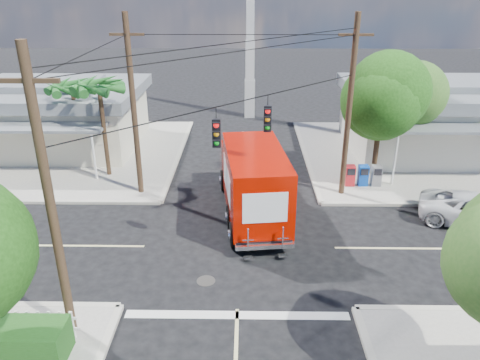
{
  "coord_description": "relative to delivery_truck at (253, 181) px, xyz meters",
  "views": [
    {
      "loc": [
        0.29,
        -16.83,
        10.37
      ],
      "look_at": [
        0.0,
        2.0,
        2.2
      ],
      "focal_mm": 35.0,
      "sensor_mm": 36.0,
      "label": 1
    }
  ],
  "objects": [
    {
      "name": "sidewalk_nw",
      "position": [
        -11.46,
        7.94,
        -1.69
      ],
      "size": [
        14.12,
        14.12,
        0.14
      ],
      "color": "gray",
      "rests_on": "ground"
    },
    {
      "name": "palm_nw_back",
      "position": [
        -10.08,
        6.06,
        2.91
      ],
      "size": [
        3.01,
        3.08,
        5.19
      ],
      "color": "#422D1C",
      "rests_on": "sidewalk_nw"
    },
    {
      "name": "building_nw",
      "position": [
        -12.58,
        9.53,
        0.46
      ],
      "size": [
        10.8,
        10.2,
        4.3
      ],
      "color": "beige",
      "rests_on": "sidewalk_nw"
    },
    {
      "name": "parked_car",
      "position": [
        10.18,
        -0.77,
        -1.06
      ],
      "size": [
        5.55,
        3.97,
        1.4
      ],
      "primitive_type": "imported",
      "rotation": [
        0.0,
        0.0,
        1.21
      ],
      "color": "silver",
      "rests_on": "ground"
    },
    {
      "name": "ground",
      "position": [
        -0.58,
        -2.94,
        -1.76
      ],
      "size": [
        120.0,
        120.0,
        0.0
      ],
      "primitive_type": "plane",
      "color": "black",
      "rests_on": "ground"
    },
    {
      "name": "utility_poles",
      "position": [
        -2.17,
        -1.33,
        2.92
      ],
      "size": [
        12.0,
        10.68,
        9.0
      ],
      "color": "#473321",
      "rests_on": "ground"
    },
    {
      "name": "tree_ne_front",
      "position": [
        6.62,
        3.82,
        3.01
      ],
      "size": [
        4.21,
        4.14,
        6.66
      ],
      "color": "#422D1C",
      "rests_on": "sidewalk_ne"
    },
    {
      "name": "palm_nw_front",
      "position": [
        -8.08,
        4.56,
        3.28
      ],
      "size": [
        3.01,
        3.08,
        5.59
      ],
      "color": "#422D1C",
      "rests_on": "sidewalk_nw"
    },
    {
      "name": "building_ne",
      "position": [
        11.92,
        9.03,
        0.56
      ],
      "size": [
        11.8,
        10.2,
        4.5
      ],
      "color": "white",
      "rests_on": "sidewalk_ne"
    },
    {
      "name": "delivery_truck",
      "position": [
        0.0,
        0.0,
        0.0
      ],
      "size": [
        3.38,
        8.22,
        3.46
      ],
      "color": "black",
      "rests_on": "ground"
    },
    {
      "name": "radio_tower",
      "position": [
        -0.08,
        17.06,
        3.88
      ],
      "size": [
        0.8,
        0.8,
        17.0
      ],
      "color": "silver",
      "rests_on": "ground"
    },
    {
      "name": "sidewalk_ne",
      "position": [
        10.3,
        7.94,
        -1.69
      ],
      "size": [
        14.12,
        14.12,
        0.14
      ],
      "color": "gray",
      "rests_on": "ground"
    },
    {
      "name": "road_markings",
      "position": [
        -0.58,
        -4.41,
        -1.75
      ],
      "size": [
        32.0,
        32.0,
        0.01
      ],
      "color": "beige",
      "rests_on": "ground"
    },
    {
      "name": "vending_boxes",
      "position": [
        5.92,
        3.26,
        -1.07
      ],
      "size": [
        1.9,
        0.5,
        1.1
      ],
      "color": "red",
      "rests_on": "sidewalk_ne"
    },
    {
      "name": "tree_ne_back",
      "position": [
        9.22,
        6.02,
        2.43
      ],
      "size": [
        3.77,
        3.66,
        5.82
      ],
      "color": "#422D1C",
      "rests_on": "sidewalk_ne"
    }
  ]
}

